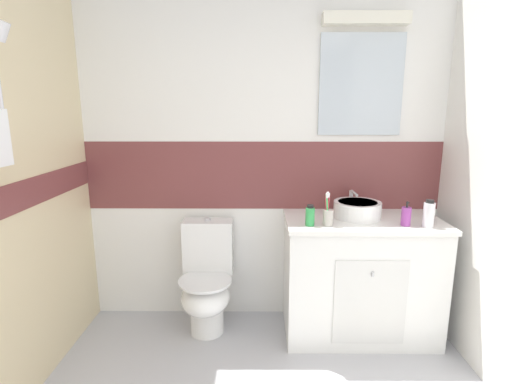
# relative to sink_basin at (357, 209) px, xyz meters

# --- Properties ---
(wall_back_tiled) EXTENTS (3.20, 0.20, 2.50)m
(wall_back_tiled) POSITION_rel_sink_basin_xyz_m (-0.63, 0.28, 0.35)
(wall_back_tiled) COLOR white
(wall_back_tiled) RESTS_ON ground_plane
(vanity_cabinet) EXTENTS (1.05, 0.56, 0.85)m
(vanity_cabinet) POSITION_rel_sink_basin_xyz_m (0.03, -0.04, -0.48)
(vanity_cabinet) COLOR white
(vanity_cabinet) RESTS_ON ground_plane
(sink_basin) EXTENTS (0.32, 0.37, 0.16)m
(sink_basin) POSITION_rel_sink_basin_xyz_m (0.00, 0.00, 0.00)
(sink_basin) COLOR white
(sink_basin) RESTS_ON vanity_cabinet
(toilet) EXTENTS (0.37, 0.50, 0.80)m
(toilet) POSITION_rel_sink_basin_xyz_m (-1.05, -0.01, -0.54)
(toilet) COLOR white
(toilet) RESTS_ON ground_plane
(toothbrush_cup) EXTENTS (0.07, 0.07, 0.22)m
(toothbrush_cup) POSITION_rel_sink_basin_xyz_m (-0.23, -0.19, 0.00)
(toothbrush_cup) COLOR #B2ADA3
(toothbrush_cup) RESTS_ON vanity_cabinet
(soap_dispenser) EXTENTS (0.06, 0.06, 0.16)m
(soap_dispenser) POSITION_rel_sink_basin_xyz_m (0.26, -0.19, 0.00)
(soap_dispenser) COLOR #993F99
(soap_dispenser) RESTS_ON vanity_cabinet
(mouthwash_bottle) EXTENTS (0.07, 0.07, 0.18)m
(mouthwash_bottle) POSITION_rel_sink_basin_xyz_m (0.39, -0.22, 0.02)
(mouthwash_bottle) COLOR white
(mouthwash_bottle) RESTS_ON vanity_cabinet
(lotion_bottle_short) EXTENTS (0.06, 0.06, 0.14)m
(lotion_bottle_short) POSITION_rel_sink_basin_xyz_m (-0.35, -0.19, 0.00)
(lotion_bottle_short) COLOR green
(lotion_bottle_short) RESTS_ON vanity_cabinet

